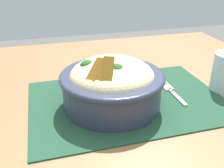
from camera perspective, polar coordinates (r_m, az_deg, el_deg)
name	(u,v)px	position (r m, az deg, el deg)	size (l,w,h in m)	color
table	(113,124)	(0.64, 0.29, -8.67)	(1.04, 0.93, 0.70)	olive
placemat	(127,100)	(0.60, 3.33, -3.54)	(0.43, 0.30, 0.00)	#1E422D
bowl	(112,83)	(0.55, -0.03, 0.25)	(0.22, 0.22, 0.13)	#2D3347
fork	(171,91)	(0.64, 12.87, -1.56)	(0.02, 0.13, 0.00)	#BDBDBD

